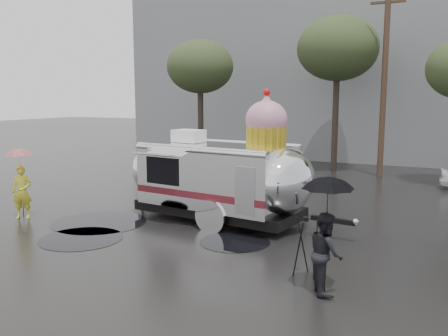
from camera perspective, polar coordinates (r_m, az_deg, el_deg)
The scene contains 13 objects.
ground at distance 12.24m, azimuth -2.54°, elevation -10.09°, with size 120.00×120.00×0.00m, color black.
puddles at distance 14.39m, azimuth -12.32°, elevation -7.38°, with size 7.09×4.18×0.01m.
grey_building at distance 35.60m, azimuth 10.15°, elevation 12.66°, with size 22.00×12.00×13.00m, color slate.
utility_pole at distance 24.42m, azimuth 18.71°, elevation 9.82°, with size 1.60×0.28×9.00m.
tree_left at distance 26.40m, azimuth -2.88°, elevation 12.01°, with size 3.64×3.64×6.95m.
tree_mid at distance 25.93m, azimuth 13.52°, elevation 13.75°, with size 4.20×4.20×8.03m.
barricade_row at distance 23.24m, azimuth -3.17°, elevation 0.21°, with size 4.30×0.80×1.00m.
airstream_trailer at distance 14.94m, azimuth -0.39°, elevation -0.77°, with size 7.80×3.27×4.23m.
person_left at distance 16.66m, azimuth -23.12°, elevation -2.66°, with size 0.62×0.41×1.73m, color yellow.
umbrella_pink at distance 16.50m, azimuth -23.33°, elevation 0.98°, with size 1.11×1.11×2.31m.
person_right at distance 9.82m, azimuth 12.13°, elevation -9.96°, with size 0.79×0.44×1.65m, color black.
umbrella_black at distance 9.52m, azimuth 12.35°, elevation -3.37°, with size 1.26×1.26×2.41m.
tripod at distance 10.64m, azimuth 9.79°, elevation -8.78°, with size 0.49×0.56×1.34m.
Camera 1 is at (5.44, -10.23, 3.93)m, focal length 38.00 mm.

